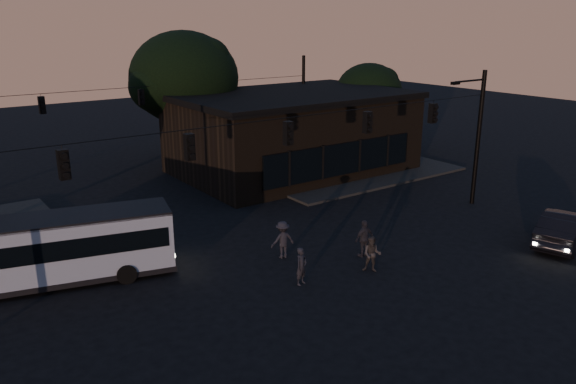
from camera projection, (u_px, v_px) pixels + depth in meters
ground at (348, 290)px, 21.78m from camera, size 120.00×120.00×0.00m
sidewalk_far_right at (343, 169)px, 39.32m from camera, size 14.00×10.00×0.15m
building at (292, 132)px, 38.40m from camera, size 15.40×10.41×5.40m
tree_behind at (184, 78)px, 39.26m from camera, size 7.60×7.60×9.43m
tree_right at (369, 91)px, 44.44m from camera, size 5.20×5.20×6.86m
signal_rig_near at (288, 159)px, 23.57m from camera, size 26.24×0.30×7.50m
signal_rig_far at (143, 115)px, 36.05m from camera, size 26.24×0.30×7.50m
bus at (44, 248)px, 21.84m from camera, size 10.04×4.59×2.75m
car at (564, 228)px, 26.09m from camera, size 5.16×3.07×1.61m
pedestrian_a at (301, 266)px, 22.07m from camera, size 0.65×0.52×1.54m
pedestrian_b at (372, 254)px, 23.20m from camera, size 0.93×0.95×1.54m
pedestrian_c at (364, 238)px, 24.68m from camera, size 1.00×0.43×1.69m
pedestrian_d at (283, 240)px, 24.55m from camera, size 1.17×0.78×1.68m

